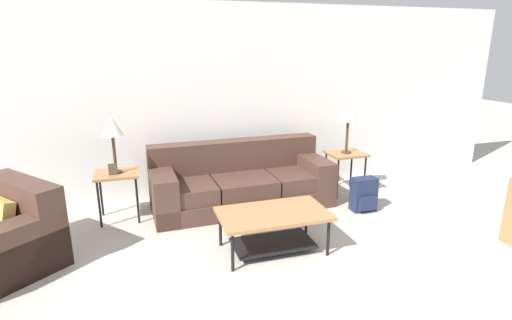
% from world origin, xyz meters
% --- Properties ---
extents(wall_back, '(8.96, 0.06, 2.60)m').
position_xyz_m(wall_back, '(0.00, 3.81, 1.30)').
color(wall_back, white).
rests_on(wall_back, ground_plane).
extents(couch, '(2.33, 0.97, 0.82)m').
position_xyz_m(couch, '(-0.01, 3.14, 0.30)').
color(couch, '#4C3328').
rests_on(couch, ground_plane).
extents(coffee_table, '(1.10, 0.64, 0.43)m').
position_xyz_m(coffee_table, '(-0.03, 1.85, 0.32)').
color(coffee_table, '#A87042').
rests_on(coffee_table, ground_plane).
extents(side_table_left, '(0.50, 0.44, 0.59)m').
position_xyz_m(side_table_left, '(-1.54, 3.14, 0.52)').
color(side_table_left, '#A87042').
rests_on(side_table_left, ground_plane).
extents(side_table_right, '(0.50, 0.44, 0.59)m').
position_xyz_m(side_table_right, '(1.52, 3.14, 0.52)').
color(side_table_right, '#A87042').
rests_on(side_table_right, ground_plane).
extents(table_lamp_left, '(0.25, 0.25, 0.67)m').
position_xyz_m(table_lamp_left, '(-1.54, 3.14, 1.13)').
color(table_lamp_left, '#472D1E').
rests_on(table_lamp_left, side_table_left).
extents(table_lamp_right, '(0.25, 0.25, 0.67)m').
position_xyz_m(table_lamp_right, '(1.52, 3.14, 1.13)').
color(table_lamp_right, '#472D1E').
rests_on(table_lamp_right, side_table_right).
extents(backpack, '(0.31, 0.25, 0.43)m').
position_xyz_m(backpack, '(1.43, 2.49, 0.21)').
color(backpack, '#1E2847').
rests_on(backpack, ground_plane).
extents(picture_frame, '(0.10, 0.04, 0.13)m').
position_xyz_m(picture_frame, '(-1.57, 3.07, 0.66)').
color(picture_frame, '#4C3828').
rests_on(picture_frame, side_table_left).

